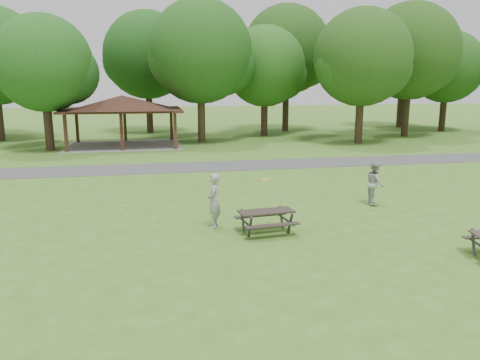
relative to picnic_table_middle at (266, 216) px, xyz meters
name	(u,v)px	position (x,y,z in m)	size (l,w,h in m)	color
ground	(232,256)	(-1.43, -1.81, -0.56)	(160.00, 160.00, 0.00)	#417020
asphalt_path	(189,167)	(-1.43, 12.19, -0.55)	(120.00, 3.20, 0.02)	#454447
pavilion	(122,105)	(-5.43, 22.19, 2.50)	(8.60, 7.01, 3.76)	#361E13
tree_row_d	(45,66)	(-10.34, 20.72, 5.21)	(6.93, 6.60, 9.27)	black
tree_row_e	(202,55)	(0.67, 23.22, 6.22)	(8.40, 8.00, 11.02)	#332416
tree_row_f	(266,69)	(6.66, 26.72, 5.28)	(7.35, 7.00, 9.55)	#301E15
tree_row_g	(363,60)	(12.67, 20.22, 5.77)	(7.77, 7.40, 10.25)	black
tree_row_h	(411,54)	(18.68, 23.72, 6.47)	(8.61, 8.20, 11.37)	black
tree_row_i	(447,69)	(24.66, 27.22, 5.35)	(7.14, 6.80, 9.52)	black
tree_deep_b	(148,58)	(-3.33, 31.22, 6.33)	(8.40, 8.00, 11.13)	black
tree_deep_c	(288,52)	(9.68, 30.22, 6.88)	(8.82, 8.40, 11.90)	#311E16
tree_deep_d	(404,59)	(22.67, 31.72, 6.47)	(8.40, 8.00, 11.27)	black
picnic_table_middle	(266,216)	(0.00, 0.00, 0.00)	(1.89, 1.59, 0.76)	black
frisbee_in_flight	(265,180)	(0.29, 1.39, 0.89)	(0.31, 0.31, 0.02)	yellow
frisbee_thrower	(214,201)	(-1.56, 0.91, 0.35)	(0.66, 0.44, 1.82)	#9C9C9E
frisbee_catcher	(375,183)	(5.08, 2.65, 0.29)	(0.83, 0.65, 1.71)	#A4A4A6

